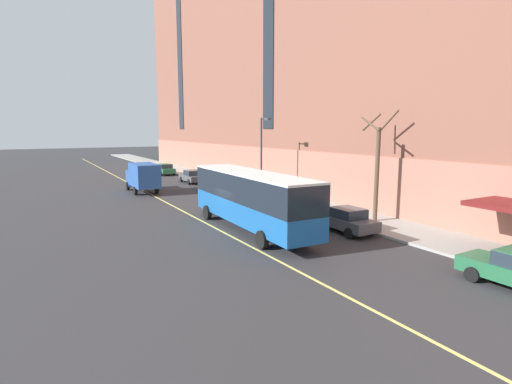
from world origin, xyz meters
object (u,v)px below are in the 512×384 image
(parked_car_darkgray_0, at_px, (346,220))
(parked_car_green_6, at_px, (165,169))
(parked_car_darkgray_1, at_px, (192,176))
(parked_car_white_2, at_px, (280,202))
(street_lamp, at_px, (263,149))
(box_truck, at_px, (143,176))
(fire_hydrant, at_px, (257,192))
(parked_car_black_3, at_px, (214,183))
(street_tree_mid_block, at_px, (377,167))
(city_bus, at_px, (251,197))

(parked_car_darkgray_0, distance_m, parked_car_green_6, 37.11)
(parked_car_darkgray_1, xyz_separation_m, parked_car_green_6, (-0.22, 10.28, -0.00))
(parked_car_white_2, bearing_deg, street_lamp, 72.54)
(box_truck, height_order, fire_hydrant, box_truck)
(parked_car_black_3, relative_size, street_tree_mid_block, 0.57)
(city_bus, height_order, fire_hydrant, city_bus)
(parked_car_white_2, relative_size, fire_hydrant, 6.48)
(parked_car_darkgray_0, distance_m, street_lamp, 13.73)
(city_bus, distance_m, box_truck, 19.09)
(parked_car_darkgray_0, xyz_separation_m, parked_car_white_2, (-0.15, 7.30, 0.00))
(parked_car_white_2, height_order, street_lamp, street_lamp)
(parked_car_white_2, distance_m, parked_car_green_6, 29.81)
(parked_car_green_6, xyz_separation_m, box_truck, (-6.76, -14.88, 0.91))
(box_truck, height_order, street_lamp, street_lamp)
(parked_car_black_3, bearing_deg, city_bus, -105.81)
(city_bus, xyz_separation_m, street_lamp, (6.65, 9.83, 2.41))
(city_bus, height_order, box_truck, city_bus)
(parked_car_darkgray_1, height_order, parked_car_black_3, same)
(city_bus, height_order, parked_car_darkgray_1, city_bus)
(parked_car_black_3, relative_size, parked_car_green_6, 0.99)
(parked_car_white_2, height_order, street_tree_mid_block, street_tree_mid_block)
(parked_car_black_3, height_order, fire_hydrant, parked_car_black_3)
(parked_car_darkgray_0, height_order, parked_car_darkgray_1, same)
(parked_car_green_6, bearing_deg, fire_hydrant, -85.52)
(parked_car_darkgray_1, distance_m, street_tree_mid_block, 26.30)
(city_bus, height_order, parked_car_white_2, city_bus)
(parked_car_darkgray_1, relative_size, parked_car_green_6, 1.05)
(city_bus, bearing_deg, parked_car_green_6, 82.05)
(city_bus, height_order, parked_car_darkgray_0, city_bus)
(parked_car_darkgray_0, bearing_deg, fire_hydrant, 83.52)
(parked_car_darkgray_0, distance_m, street_tree_mid_block, 4.73)
(parked_car_green_6, height_order, fire_hydrant, parked_car_green_6)
(parked_car_darkgray_1, xyz_separation_m, parked_car_black_3, (-0.24, -6.94, -0.00))
(city_bus, bearing_deg, fire_hydrant, 58.22)
(fire_hydrant, bearing_deg, street_lamp, -82.34)
(fire_hydrant, bearing_deg, parked_car_green_6, 94.48)
(parked_car_black_3, xyz_separation_m, parked_car_green_6, (0.02, 17.22, 0.00))
(box_truck, relative_size, street_lamp, 0.89)
(parked_car_darkgray_0, distance_m, fire_hydrant, 13.93)
(parked_car_darkgray_1, height_order, parked_car_green_6, same)
(street_tree_mid_block, xyz_separation_m, fire_hydrant, (-1.89, 12.89, -3.36))
(city_bus, distance_m, parked_car_green_6, 34.21)
(box_truck, bearing_deg, street_tree_mid_block, -63.79)
(parked_car_white_2, xyz_separation_m, parked_car_black_3, (-0.12, 12.59, -0.00))
(parked_car_green_6, xyz_separation_m, street_tree_mid_block, (3.72, -36.16, 3.08))
(street_lamp, bearing_deg, parked_car_darkgray_0, -97.28)
(parked_car_darkgray_1, height_order, box_truck, box_truck)
(street_tree_mid_block, height_order, fire_hydrant, street_tree_mid_block)
(parked_car_green_6, xyz_separation_m, fire_hydrant, (1.82, -23.27, -0.29))
(street_lamp, xyz_separation_m, fire_hydrant, (-0.10, 0.74, -4.07))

